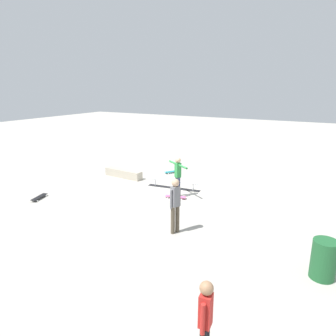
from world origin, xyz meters
name	(u,v)px	position (x,y,z in m)	size (l,w,h in m)	color
ground_plane	(171,192)	(0.00, 0.00, 0.00)	(60.00, 60.00, 0.00)	#ADA89E
grind_rail	(174,185)	(0.14, -0.49, 0.14)	(2.31, 0.50, 0.32)	black
skate_ledge	(124,173)	(2.96, -0.75, 0.19)	(1.96, 0.40, 0.38)	#B2A893
skater_main	(178,174)	(-0.49, 0.37, 0.92)	(1.12, 0.75, 1.59)	#2D3351
skateboard_main	(176,197)	(-0.50, 0.56, 0.07)	(0.82, 0.39, 0.09)	#E05993
bystander_red_shirt	(205,320)	(-4.22, 6.78, 0.85)	(0.21, 0.34, 1.50)	black
bystander_grey_shirt	(175,203)	(-1.79, 3.07, 0.94)	(0.27, 0.37, 1.66)	brown
loose_skateboard_teal	(172,172)	(1.29, -2.51, 0.07)	(0.60, 0.78, 0.09)	teal
loose_skateboard_black	(39,197)	(4.06, 3.13, 0.07)	(0.42, 0.82, 0.09)	black
trash_bin	(324,259)	(-5.68, 3.40, 0.46)	(0.54, 0.54, 0.91)	#1E592D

